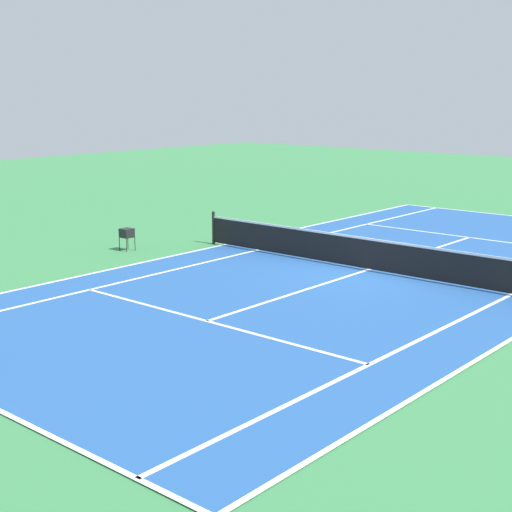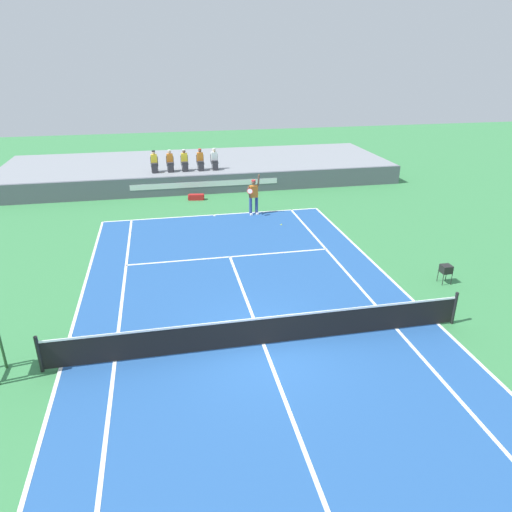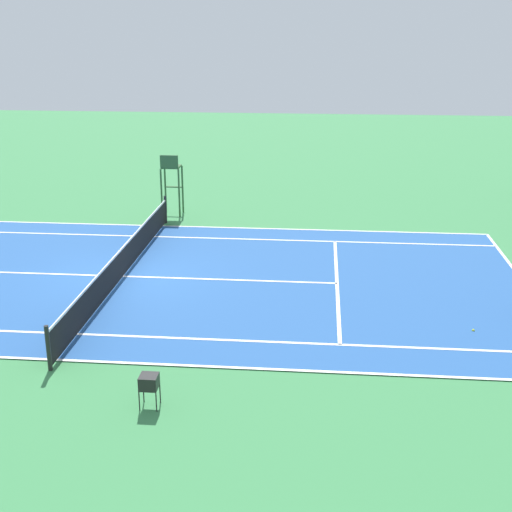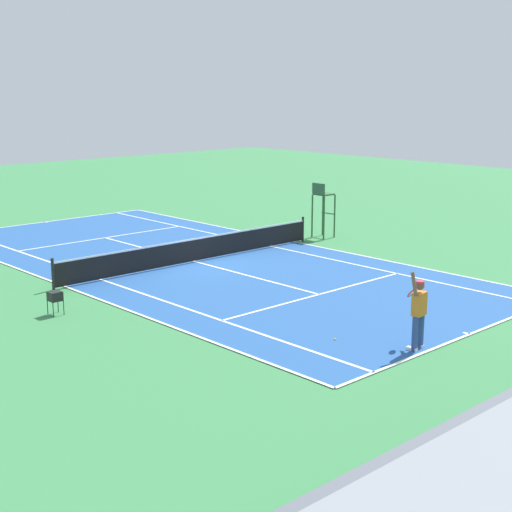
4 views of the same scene
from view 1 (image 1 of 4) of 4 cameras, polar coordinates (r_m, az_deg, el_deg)
The scene contains 4 objects.
ground_plane at distance 21.37m, azimuth 8.38°, elevation -1.10°, with size 80.00×80.00×0.00m, color #387F47.
court at distance 21.37m, azimuth 8.38°, elevation -1.08°, with size 11.08×23.88×0.03m.
net at distance 21.26m, azimuth 8.42°, elevation 0.27°, with size 11.98×0.10×1.07m.
ball_hopper at distance 24.10m, azimuth -9.69°, elevation 1.75°, with size 0.36×0.36×0.70m.
Camera 1 is at (-11.06, 17.63, 4.86)m, focal length 53.21 mm.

